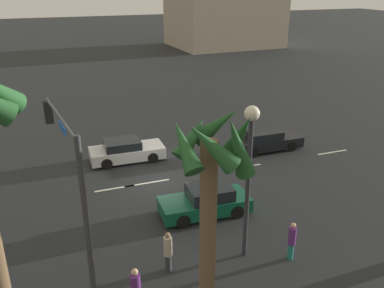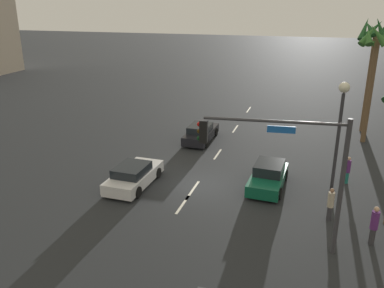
{
  "view_description": "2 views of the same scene",
  "coord_description": "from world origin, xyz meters",
  "views": [
    {
      "loc": [
        5.6,
        19.65,
        10.3
      ],
      "look_at": [
        -1.8,
        -0.01,
        1.92
      ],
      "focal_mm": 38.84,
      "sensor_mm": 36.0,
      "label": 1
    },
    {
      "loc": [
        20.35,
        6.03,
        10.04
      ],
      "look_at": [
        -1.92,
        -0.87,
        1.77
      ],
      "focal_mm": 37.55,
      "sensor_mm": 36.0,
      "label": 2
    }
  ],
  "objects": [
    {
      "name": "pedestrian_2",
      "position": [
        1.91,
        7.31,
        0.89
      ],
      "size": [
        0.42,
        0.42,
        1.68
      ],
      "color": "#333338",
      "rests_on": "ground_plane"
    },
    {
      "name": "traffic_signal",
      "position": [
        4.97,
        5.36,
        4.07
      ],
      "size": [
        0.92,
        5.93,
        5.9
      ],
      "color": "#38383D",
      "rests_on": "ground_plane"
    },
    {
      "name": "car_1",
      "position": [
        1.18,
        -3.43,
        0.62
      ],
      "size": [
        4.47,
        2.05,
        1.32
      ],
      "color": "silver",
      "rests_on": "ground_plane"
    },
    {
      "name": "car_3",
      "position": [
        -0.99,
        3.98,
        0.64
      ],
      "size": [
        4.26,
        2.04,
        1.39
      ],
      "color": "#0F5138",
      "rests_on": "ground_plane"
    },
    {
      "name": "ground_plane",
      "position": [
        0.0,
        0.0,
        0.0
      ],
      "size": [
        220.0,
        220.0,
        0.0
      ],
      "primitive_type": "plane",
      "color": "#232628"
    },
    {
      "name": "palm_tree_1",
      "position": [
        1.4,
        10.15,
        5.22
      ],
      "size": [
        2.36,
        2.67,
        7.3
      ],
      "color": "brown",
      "rests_on": "ground_plane"
    },
    {
      "name": "streetlamp",
      "position": [
        -1.22,
        7.47,
        4.35
      ],
      "size": [
        0.56,
        0.56,
        6.22
      ],
      "color": "#2D2D33",
      "rests_on": "ground_plane"
    },
    {
      "name": "car_2",
      "position": [
        -7.63,
        -1.95,
        0.61
      ],
      "size": [
        4.49,
        1.86,
        1.31
      ],
      "color": "black",
      "rests_on": "ground_plane"
    },
    {
      "name": "lane_stripe_1",
      "position": [
        -11.37,
        0.0,
        0.01
      ],
      "size": [
        2.17,
        0.14,
        0.01
      ],
      "primitive_type": "cube",
      "color": "silver",
      "rests_on": "ground_plane"
    },
    {
      "name": "lane_stripe_3",
      "position": [
        0.8,
        0.0,
        0.01
      ],
      "size": [
        2.47,
        0.14,
        0.01
      ],
      "primitive_type": "cube",
      "color": "silver",
      "rests_on": "ground_plane"
    },
    {
      "name": "lane_stripe_2",
      "position": [
        -5.13,
        0.0,
        0.01
      ],
      "size": [
        2.05,
        0.14,
        0.01
      ],
      "primitive_type": "cube",
      "color": "silver",
      "rests_on": "ground_plane"
    },
    {
      "name": "lane_stripe_4",
      "position": [
        2.56,
        0.0,
        0.01
      ],
      "size": [
        2.11,
        0.14,
        0.01
      ],
      "primitive_type": "cube",
      "color": "silver",
      "rests_on": "ground_plane"
    },
    {
      "name": "pedestrian_0",
      "position": [
        -2.81,
        8.32,
        0.87
      ],
      "size": [
        0.43,
        0.43,
        1.64
      ],
      "color": "#1E7266",
      "rests_on": "ground_plane"
    }
  ]
}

